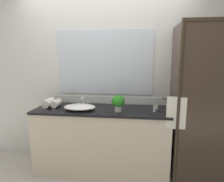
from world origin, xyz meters
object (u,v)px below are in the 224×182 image
potted_plant (118,102)px  amenity_bottle_shampoo (155,109)px  amenity_bottle_lotion (157,106)px  rolled_towel_middle (56,103)px  sink_basin (80,107)px  rolled_towel_near_edge (48,103)px  faucet (83,103)px

potted_plant → amenity_bottle_shampoo: potted_plant is taller
amenity_bottle_lotion → rolled_towel_middle: (-1.40, -0.03, 0.01)m
sink_basin → rolled_towel_near_edge: size_ratio=1.88×
amenity_bottle_lotion → potted_plant: bearing=-162.0°
faucet → potted_plant: bearing=-21.7°
faucet → rolled_towel_near_edge: bearing=-169.1°
potted_plant → rolled_towel_near_edge: potted_plant is taller
potted_plant → rolled_towel_near_edge: 1.01m
potted_plant → amenity_bottle_lotion: size_ratio=2.31×
potted_plant → amenity_bottle_shampoo: size_ratio=2.40×
faucet → rolled_towel_middle: (-0.37, -0.08, 0.00)m
rolled_towel_near_edge → rolled_towel_middle: bearing=8.4°
rolled_towel_middle → amenity_bottle_shampoo: bearing=-4.4°
sink_basin → rolled_towel_middle: 0.38m
amenity_bottle_lotion → rolled_towel_near_edge: bearing=-178.1°
amenity_bottle_shampoo → rolled_towel_near_edge: (-1.46, 0.09, 0.01)m
faucet → potted_plant: potted_plant is taller
sink_basin → amenity_bottle_shampoo: 0.98m
amenity_bottle_lotion → rolled_towel_near_edge: (-1.51, -0.05, 0.01)m
rolled_towel_near_edge → rolled_towel_middle: size_ratio=1.23×
amenity_bottle_shampoo → rolled_towel_near_edge: rolled_towel_near_edge is taller
faucet → rolled_towel_near_edge: (-0.48, -0.09, 0.01)m
potted_plant → rolled_towel_middle: bearing=171.7°
sink_basin → potted_plant: size_ratio=1.99×
faucet → amenity_bottle_shampoo: faucet is taller
faucet → potted_plant: 0.57m
sink_basin → potted_plant: 0.53m
amenity_bottle_shampoo → amenity_bottle_lotion: size_ratio=0.96×
amenity_bottle_lotion → rolled_towel_near_edge: rolled_towel_near_edge is taller
sink_basin → faucet: faucet is taller
amenity_bottle_shampoo → faucet: bearing=169.7°
faucet → amenity_bottle_lotion: size_ratio=1.84×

